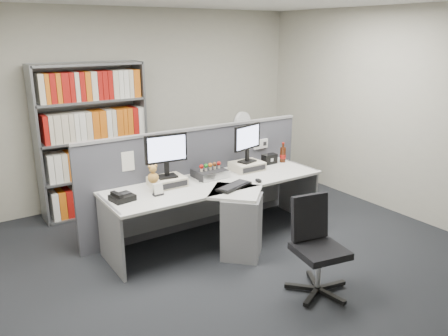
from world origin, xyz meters
TOP-DOWN VIEW (x-y plane):
  - ground at (0.00, 0.00)m, footprint 5.50×5.50m
  - room_shell at (0.00, 0.00)m, footprint 5.04×5.54m
  - partition at (0.00, 1.25)m, footprint 3.00×0.08m
  - desk at (0.00, 0.60)m, footprint 2.60×1.20m
  - monitor_riser_left at (-0.54, 0.98)m, footprint 0.38×0.31m
  - monitor_riser_right at (0.56, 0.98)m, footprint 0.38×0.31m
  - monitor_left at (-0.54, 0.98)m, footprint 0.48×0.17m
  - monitor_right at (0.56, 0.98)m, footprint 0.45×0.20m
  - desktop_pc at (0.02, 0.99)m, footprint 0.35×0.31m
  - figurines at (0.02, 0.97)m, footprint 0.29×0.05m
  - keyboard at (0.05, 0.52)m, footprint 0.48×0.31m
  - mouse at (0.39, 0.52)m, footprint 0.06×0.10m
  - desk_phone at (-1.13, 0.82)m, footprint 0.25×0.23m
  - desk_calendar at (-0.76, 0.76)m, footprint 0.11×0.08m
  - plush_toy at (-0.75, 0.88)m, footprint 0.12×0.12m
  - speaker at (0.96, 1.04)m, footprint 0.19×0.11m
  - cola_bottle at (1.16, 1.00)m, footprint 0.08×0.08m
  - shelving_unit at (-0.90, 2.44)m, footprint 1.41×0.40m
  - filing_cabinet at (1.20, 1.99)m, footprint 0.45×0.61m
  - desk_fan at (1.20, 1.99)m, footprint 0.32×0.19m
  - office_chair at (0.18, -0.63)m, footprint 0.60×0.59m

SIDE VIEW (x-z plane):
  - ground at x=0.00m, z-range 0.00..0.00m
  - filing_cabinet at x=1.20m, z-range 0.00..0.70m
  - desk at x=0.00m, z-range 0.10..0.82m
  - office_chair at x=0.18m, z-range 0.03..0.94m
  - partition at x=0.00m, z-range 0.01..1.29m
  - keyboard at x=0.05m, z-range 0.72..0.75m
  - mouse at x=0.39m, z-range 0.72..0.76m
  - desk_phone at x=-1.13m, z-range 0.71..0.80m
  - desktop_pc at x=0.02m, z-range 0.72..0.81m
  - monitor_riser_left at x=-0.54m, z-range 0.72..0.82m
  - monitor_riser_right at x=0.56m, z-range 0.72..0.82m
  - desk_calendar at x=-0.76m, z-range 0.71..0.84m
  - speaker at x=0.96m, z-range 0.72..0.85m
  - cola_bottle at x=1.16m, z-range 0.69..0.95m
  - figurines at x=0.02m, z-range 0.82..0.91m
  - plush_toy at x=-0.75m, z-range 0.80..1.01m
  - shelving_unit at x=-0.90m, z-range -0.02..1.98m
  - desk_fan at x=1.20m, z-range 0.77..1.31m
  - monitor_right at x=0.56m, z-range 0.87..1.34m
  - monitor_left at x=-0.54m, z-range 0.87..1.36m
  - room_shell at x=0.00m, z-range 0.43..3.15m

